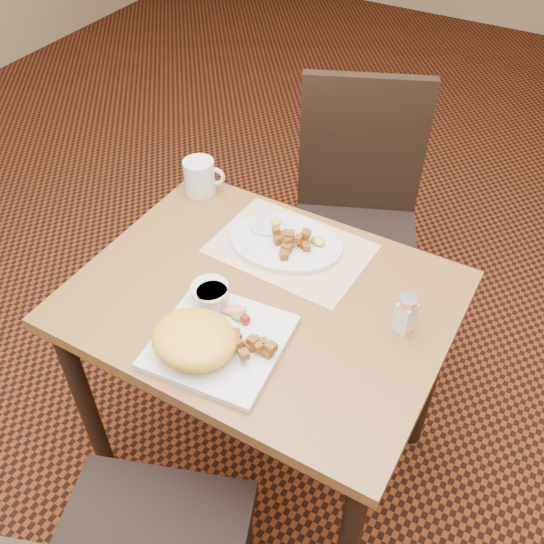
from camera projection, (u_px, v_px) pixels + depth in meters
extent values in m
plane|color=black|center=(265.00, 454.00, 2.00)|extent=(8.00, 8.00, 0.00)
cube|color=#94602D|center=(262.00, 300.00, 1.49)|extent=(0.90, 0.70, 0.03)
cylinder|color=black|center=(88.00, 408.00, 1.70)|extent=(0.05, 0.05, 0.71)
cylinder|color=black|center=(207.00, 279.00, 2.08)|extent=(0.05, 0.05, 0.71)
cylinder|color=black|center=(431.00, 372.00, 1.80)|extent=(0.05, 0.05, 0.71)
cylinder|color=black|center=(115.00, 516.00, 1.63)|extent=(0.04, 0.04, 0.42)
cylinder|color=black|center=(246.00, 539.00, 1.58)|extent=(0.04, 0.04, 0.42)
cube|color=black|center=(354.00, 245.00, 2.07)|extent=(0.55, 0.55, 0.05)
cylinder|color=black|center=(395.00, 265.00, 2.35)|extent=(0.04, 0.04, 0.42)
cylinder|color=black|center=(399.00, 335.00, 2.09)|extent=(0.04, 0.04, 0.42)
cylinder|color=black|center=(303.00, 258.00, 2.38)|extent=(0.04, 0.04, 0.42)
cylinder|color=black|center=(295.00, 326.00, 2.12)|extent=(0.04, 0.04, 0.42)
cube|color=black|center=(362.00, 146.00, 2.03)|extent=(0.40, 0.20, 0.50)
cube|color=white|center=(291.00, 249.00, 1.60)|extent=(0.41, 0.30, 0.00)
cube|color=silver|center=(220.00, 342.00, 1.36)|extent=(0.31, 0.31, 0.02)
ellipsoid|color=yellow|center=(194.00, 339.00, 1.31)|extent=(0.19, 0.17, 0.07)
ellipsoid|color=yellow|center=(199.00, 356.00, 1.30)|extent=(0.08, 0.07, 0.03)
ellipsoid|color=yellow|center=(181.00, 326.00, 1.37)|extent=(0.08, 0.07, 0.03)
cylinder|color=silver|center=(210.00, 294.00, 1.42)|extent=(0.09, 0.09, 0.05)
cylinder|color=beige|center=(212.00, 292.00, 1.40)|extent=(0.07, 0.07, 0.01)
ellipsoid|color=#387223|center=(238.00, 316.00, 1.40)|extent=(0.04, 0.03, 0.01)
ellipsoid|color=red|center=(245.00, 319.00, 1.38)|extent=(0.03, 0.03, 0.03)
ellipsoid|color=#F28C72|center=(234.00, 310.00, 1.41)|extent=(0.07, 0.06, 0.02)
cylinder|color=white|center=(267.00, 224.00, 1.64)|extent=(0.10, 0.10, 0.01)
ellipsoid|color=yellow|center=(276.00, 222.00, 1.64)|extent=(0.03, 0.03, 0.01)
ellipsoid|color=#387223|center=(317.00, 241.00, 1.59)|extent=(0.04, 0.03, 0.01)
ellipsoid|color=yellow|center=(319.00, 241.00, 1.58)|extent=(0.04, 0.04, 0.02)
cube|color=white|center=(405.00, 317.00, 1.37)|extent=(0.05, 0.05, 0.08)
cylinder|color=silver|center=(409.00, 302.00, 1.34)|extent=(0.05, 0.05, 0.02)
cylinder|color=silver|center=(200.00, 177.00, 1.76)|extent=(0.09, 0.09, 0.10)
torus|color=silver|center=(215.00, 177.00, 1.75)|extent=(0.06, 0.04, 0.06)
cube|color=#975718|center=(256.00, 343.00, 1.34)|extent=(0.03, 0.02, 0.02)
cube|color=#975718|center=(254.00, 346.00, 1.33)|extent=(0.03, 0.03, 0.02)
cube|color=#975718|center=(237.00, 344.00, 1.31)|extent=(0.03, 0.03, 0.02)
cube|color=#975718|center=(236.00, 332.00, 1.34)|extent=(0.02, 0.02, 0.01)
cube|color=#975718|center=(264.00, 342.00, 1.32)|extent=(0.02, 0.02, 0.01)
cube|color=#975718|center=(249.00, 345.00, 1.33)|extent=(0.03, 0.03, 0.02)
cube|color=#975718|center=(260.00, 343.00, 1.34)|extent=(0.02, 0.02, 0.01)
cube|color=#975718|center=(267.00, 352.00, 1.32)|extent=(0.02, 0.02, 0.02)
cube|color=#975718|center=(271.00, 347.00, 1.31)|extent=(0.03, 0.03, 0.02)
cube|color=#975718|center=(259.00, 347.00, 1.31)|extent=(0.02, 0.02, 0.02)
cube|color=#975718|center=(253.00, 340.00, 1.32)|extent=(0.03, 0.03, 0.02)
cube|color=#975718|center=(256.00, 343.00, 1.34)|extent=(0.02, 0.02, 0.01)
cube|color=#975718|center=(253.00, 341.00, 1.32)|extent=(0.02, 0.02, 0.02)
cube|color=#975718|center=(244.00, 354.00, 1.29)|extent=(0.03, 0.03, 0.02)
cube|color=#975718|center=(234.00, 338.00, 1.32)|extent=(0.03, 0.03, 0.02)
cube|color=#975718|center=(258.00, 342.00, 1.32)|extent=(0.02, 0.02, 0.01)
cube|color=#975718|center=(285.00, 252.00, 1.55)|extent=(0.02, 0.02, 0.02)
cube|color=#975718|center=(287.00, 248.00, 1.56)|extent=(0.03, 0.02, 0.02)
cube|color=#975718|center=(279.00, 239.00, 1.59)|extent=(0.03, 0.03, 0.02)
cube|color=#975718|center=(298.00, 239.00, 1.56)|extent=(0.02, 0.02, 0.02)
cube|color=#975718|center=(287.00, 240.00, 1.56)|extent=(0.03, 0.03, 0.02)
cube|color=#975718|center=(279.00, 240.00, 1.58)|extent=(0.03, 0.03, 0.02)
cube|color=#975718|center=(276.00, 231.00, 1.58)|extent=(0.03, 0.03, 0.02)
cube|color=#975718|center=(284.00, 234.00, 1.61)|extent=(0.02, 0.02, 0.02)
cube|color=#975718|center=(289.00, 236.00, 1.57)|extent=(0.03, 0.03, 0.02)
cube|color=#975718|center=(290.00, 243.00, 1.58)|extent=(0.03, 0.03, 0.02)
cube|color=#975718|center=(303.00, 243.00, 1.58)|extent=(0.03, 0.03, 0.02)
cube|color=#975718|center=(306.00, 234.00, 1.57)|extent=(0.03, 0.03, 0.02)
cube|color=#975718|center=(284.00, 255.00, 1.54)|extent=(0.03, 0.03, 0.02)
cube|color=#975718|center=(307.00, 247.00, 1.57)|extent=(0.03, 0.03, 0.02)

